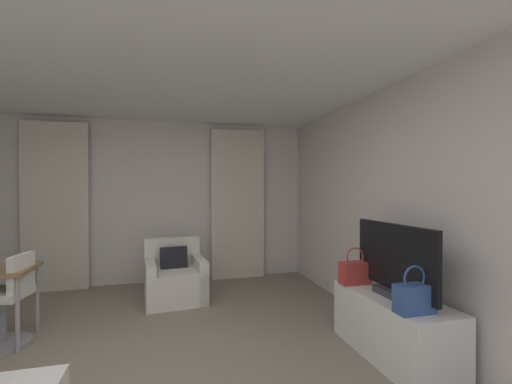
% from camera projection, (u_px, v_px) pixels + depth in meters
% --- Properties ---
extents(wall_window, '(5.12, 0.06, 2.60)m').
position_uv_depth(wall_window, '(153.00, 202.00, 5.33)').
color(wall_window, silver).
rests_on(wall_window, ground).
extents(wall_right, '(0.06, 6.12, 2.60)m').
position_uv_depth(wall_right, '(423.00, 211.00, 3.05)').
color(wall_right, silver).
rests_on(wall_right, ground).
extents(ceiling, '(5.12, 6.12, 0.06)m').
position_uv_depth(ceiling, '(134.00, 35.00, 2.39)').
color(ceiling, white).
rests_on(ceiling, wall_left).
extents(curtain_left_panel, '(0.90, 0.06, 2.50)m').
position_uv_depth(curtain_left_panel, '(55.00, 206.00, 4.85)').
color(curtain_left_panel, beige).
rests_on(curtain_left_panel, ground).
extents(curtain_right_panel, '(0.90, 0.06, 2.50)m').
position_uv_depth(curtain_right_panel, '(238.00, 204.00, 5.56)').
color(curtain_right_panel, beige).
rests_on(curtain_right_panel, ground).
extents(armchair, '(0.84, 0.86, 0.81)m').
position_uv_depth(armchair, '(175.00, 279.00, 4.46)').
color(armchair, silver).
rests_on(armchair, ground).
extents(desk_chair, '(0.48, 0.48, 0.88)m').
position_uv_depth(desk_chair, '(7.00, 305.00, 3.15)').
color(desk_chair, gray).
rests_on(desk_chair, ground).
extents(tv_console, '(0.52, 1.19, 0.55)m').
position_uv_depth(tv_console, '(393.00, 326.00, 2.94)').
color(tv_console, white).
rests_on(tv_console, ground).
extents(tv_flatscreen, '(0.20, 1.03, 0.65)m').
position_uv_depth(tv_flatscreen, '(394.00, 262.00, 2.92)').
color(tv_flatscreen, '#333338').
rests_on(tv_flatscreen, tv_console).
extents(handbag_primary, '(0.30, 0.14, 0.37)m').
position_uv_depth(handbag_primary, '(355.00, 272.00, 3.30)').
color(handbag_primary, '#B73833').
rests_on(handbag_primary, tv_console).
extents(handbag_secondary, '(0.30, 0.14, 0.37)m').
position_uv_depth(handbag_secondary, '(414.00, 297.00, 2.53)').
color(handbag_secondary, '#335193').
rests_on(handbag_secondary, tv_console).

